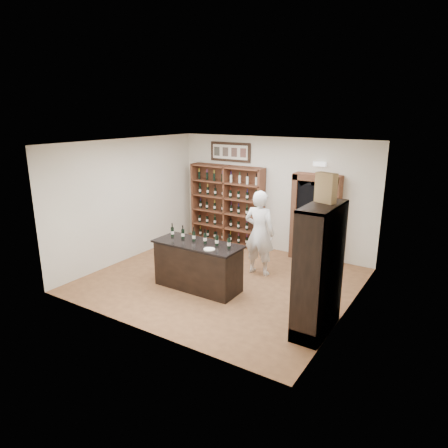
{
  "coord_description": "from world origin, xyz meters",
  "views": [
    {
      "loc": [
        4.45,
        -6.89,
        3.61
      ],
      "look_at": [
        -0.12,
        0.3,
        1.2
      ],
      "focal_mm": 32.0,
      "sensor_mm": 36.0,
      "label": 1
    }
  ],
  "objects": [
    {
      "name": "counter_bottle_2",
      "position": [
        -0.34,
        -0.53,
        1.11
      ],
      "size": [
        0.07,
        0.07,
        0.3
      ],
      "color": "black",
      "rests_on": "tasting_counter"
    },
    {
      "name": "counter_bottle_5",
      "position": [
        0.52,
        -0.53,
        1.11
      ],
      "size": [
        0.07,
        0.07,
        0.3
      ],
      "color": "black",
      "rests_on": "tasting_counter"
    },
    {
      "name": "counter_bottle_0",
      "position": [
        -0.92,
        -0.53,
        1.11
      ],
      "size": [
        0.07,
        0.07,
        0.3
      ],
      "color": "black",
      "rests_on": "tasting_counter"
    },
    {
      "name": "counter_bottle_1",
      "position": [
        -0.63,
        -0.53,
        1.11
      ],
      "size": [
        0.07,
        0.07,
        0.3
      ],
      "color": "black",
      "rests_on": "tasting_counter"
    },
    {
      "name": "wine_crate",
      "position": [
        2.46,
        -0.74,
        2.44
      ],
      "size": [
        0.37,
        0.25,
        0.48
      ],
      "primitive_type": "cube",
      "rotation": [
        0.0,
        0.0,
        -0.34
      ],
      "color": "tan",
      "rests_on": "side_cabinet"
    },
    {
      "name": "wall_right",
      "position": [
        2.75,
        0.0,
        1.5
      ],
      "size": [
        0.04,
        5.0,
        3.0
      ],
      "primitive_type": "cube",
      "color": "silver",
      "rests_on": "ground"
    },
    {
      "name": "shopkeeper",
      "position": [
        0.51,
        0.79,
        0.98
      ],
      "size": [
        0.74,
        0.5,
        1.95
      ],
      "primitive_type": "imported",
      "rotation": [
        0.0,
        0.0,
        3.19
      ],
      "color": "white",
      "rests_on": "ground"
    },
    {
      "name": "floor",
      "position": [
        0.0,
        0.0,
        0.0
      ],
      "size": [
        5.5,
        5.5,
        0.0
      ],
      "primitive_type": "plane",
      "color": "#91603A",
      "rests_on": "ground"
    },
    {
      "name": "counter_bottle_3",
      "position": [
        -0.06,
        -0.53,
        1.11
      ],
      "size": [
        0.07,
        0.07,
        0.3
      ],
      "color": "black",
      "rests_on": "tasting_counter"
    },
    {
      "name": "arched_doorway",
      "position": [
        1.25,
        2.33,
        1.14
      ],
      "size": [
        1.17,
        0.35,
        2.17
      ],
      "color": "black",
      "rests_on": "ground"
    },
    {
      "name": "ceiling",
      "position": [
        0.0,
        0.0,
        3.0
      ],
      "size": [
        5.5,
        5.5,
        0.0
      ],
      "primitive_type": "plane",
      "rotation": [
        3.14,
        0.0,
        0.0
      ],
      "color": "white",
      "rests_on": "wall_back"
    },
    {
      "name": "counter_bottle_4",
      "position": [
        0.23,
        -0.53,
        1.11
      ],
      "size": [
        0.07,
        0.07,
        0.3
      ],
      "color": "black",
      "rests_on": "tasting_counter"
    },
    {
      "name": "tasting_counter",
      "position": [
        -0.2,
        -0.6,
        0.49
      ],
      "size": [
        1.88,
        0.78,
        1.0
      ],
      "color": "black",
      "rests_on": "ground"
    },
    {
      "name": "framed_picture",
      "position": [
        -1.3,
        2.47,
        2.55
      ],
      "size": [
        1.25,
        0.04,
        0.52
      ],
      "primitive_type": "cube",
      "color": "black",
      "rests_on": "wall_back"
    },
    {
      "name": "side_cabinet",
      "position": [
        2.52,
        -0.9,
        0.75
      ],
      "size": [
        0.48,
        1.2,
        2.2
      ],
      "color": "black",
      "rests_on": "ground"
    },
    {
      "name": "emergency_light",
      "position": [
        1.25,
        2.42,
        2.4
      ],
      "size": [
        0.3,
        0.1,
        0.1
      ],
      "primitive_type": "cube",
      "color": "white",
      "rests_on": "wall_back"
    },
    {
      "name": "wall_left",
      "position": [
        -2.75,
        0.0,
        1.5
      ],
      "size": [
        0.04,
        5.0,
        3.0
      ],
      "primitive_type": "cube",
      "color": "silver",
      "rests_on": "ground"
    },
    {
      "name": "wine_shelf",
      "position": [
        -1.3,
        2.33,
        1.1
      ],
      "size": [
        2.2,
        0.38,
        2.2
      ],
      "color": "brown",
      "rests_on": "ground"
    },
    {
      "name": "wall_back",
      "position": [
        0.0,
        2.5,
        1.5
      ],
      "size": [
        5.5,
        0.04,
        3.0
      ],
      "primitive_type": "cube",
      "color": "silver",
      "rests_on": "ground"
    },
    {
      "name": "plate",
      "position": [
        0.24,
        -0.81,
        1.01
      ],
      "size": [
        0.23,
        0.23,
        0.02
      ],
      "primitive_type": "cylinder",
      "color": "silver",
      "rests_on": "tasting_counter"
    }
  ]
}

